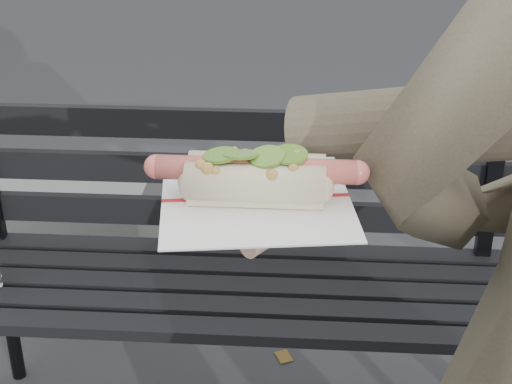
{
  "coord_description": "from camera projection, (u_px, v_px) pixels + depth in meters",
  "views": [
    {
      "loc": [
        0.09,
        -0.81,
        1.59
      ],
      "look_at": [
        0.04,
        -0.11,
        1.23
      ],
      "focal_mm": 55.0,
      "sensor_mm": 36.0,
      "label": 1
    }
  ],
  "objects": [
    {
      "name": "park_bench",
      "position": [
        225.0,
        254.0,
        2.04
      ],
      "size": [
        1.5,
        0.44,
        0.88
      ],
      "color": "black",
      "rests_on": "ground"
    },
    {
      "name": "held_hotdog",
      "position": [
        453.0,
        137.0,
        0.83
      ],
      "size": [
        0.64,
        0.33,
        0.2
      ],
      "color": "#484130"
    }
  ]
}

